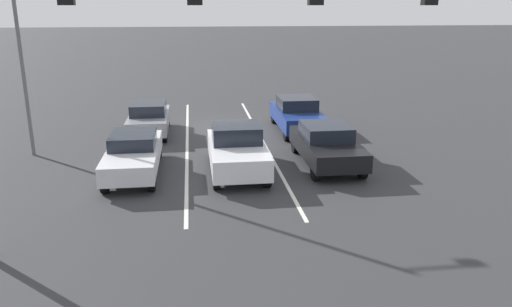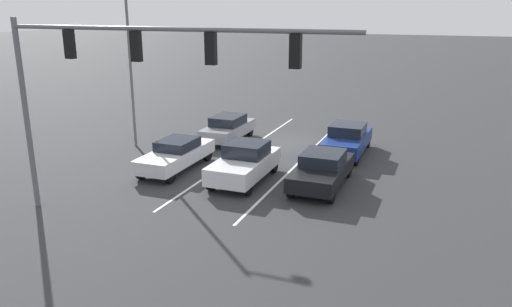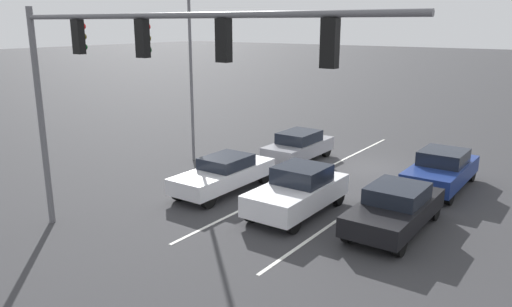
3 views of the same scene
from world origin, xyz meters
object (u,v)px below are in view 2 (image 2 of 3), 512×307
car_silver_rightlane_front (176,154)px  traffic_signal_gantry (119,67)px  car_navy_leftlane_second (347,139)px  car_gray_rightlane_second (228,128)px  street_lamp_right_shoulder (133,51)px  car_white_midlane_front (245,162)px  car_black_leftlane_front (322,169)px

car_silver_rightlane_front → traffic_signal_gantry: size_ratio=0.39×
car_navy_leftlane_second → traffic_signal_gantry: bearing=64.2°
car_silver_rightlane_front → car_navy_leftlane_second: 8.72m
car_gray_rightlane_second → street_lamp_right_shoulder: size_ratio=0.46×
car_gray_rightlane_second → car_navy_leftlane_second: car_navy_leftlane_second is taller
car_white_midlane_front → street_lamp_right_shoulder: size_ratio=0.48×
car_gray_rightlane_second → traffic_signal_gantry: traffic_signal_gantry is taller
car_white_midlane_front → car_gray_rightlane_second: (3.45, -5.86, -0.06)m
car_gray_rightlane_second → car_navy_leftlane_second: size_ratio=0.89×
car_black_leftlane_front → car_gray_rightlane_second: 8.66m
traffic_signal_gantry → street_lamp_right_shoulder: (5.44, -8.60, -0.30)m
car_black_leftlane_front → car_navy_leftlane_second: (-0.00, -5.19, 0.02)m
car_black_leftlane_front → car_white_midlane_front: car_white_midlane_front is taller
car_gray_rightlane_second → traffic_signal_gantry: 12.39m
car_silver_rightlane_front → car_gray_rightlane_second: (-0.11, -5.56, 0.02)m
car_silver_rightlane_front → traffic_signal_gantry: 7.63m
car_white_midlane_front → street_lamp_right_shoulder: street_lamp_right_shoulder is taller
street_lamp_right_shoulder → car_white_midlane_front: bearing=157.8°
car_black_leftlane_front → street_lamp_right_shoulder: street_lamp_right_shoulder is taller
car_silver_rightlane_front → car_white_midlane_front: 3.58m
car_white_midlane_front → car_black_leftlane_front: bearing=-172.0°
car_silver_rightlane_front → car_white_midlane_front: (-3.57, 0.30, 0.08)m
car_navy_leftlane_second → traffic_signal_gantry: traffic_signal_gantry is taller
car_white_midlane_front → traffic_signal_gantry: traffic_signal_gantry is taller
car_navy_leftlane_second → car_silver_rightlane_front: bearing=37.8°
car_white_midlane_front → car_navy_leftlane_second: car_white_midlane_front is taller
car_gray_rightlane_second → car_white_midlane_front: bearing=120.5°
car_silver_rightlane_front → car_gray_rightlane_second: car_gray_rightlane_second is taller
car_gray_rightlane_second → street_lamp_right_shoulder: 6.59m
car_silver_rightlane_front → car_navy_leftlane_second: bearing=-142.2°
car_black_leftlane_front → street_lamp_right_shoulder: 11.97m
car_gray_rightlane_second → car_navy_leftlane_second: bearing=178.2°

